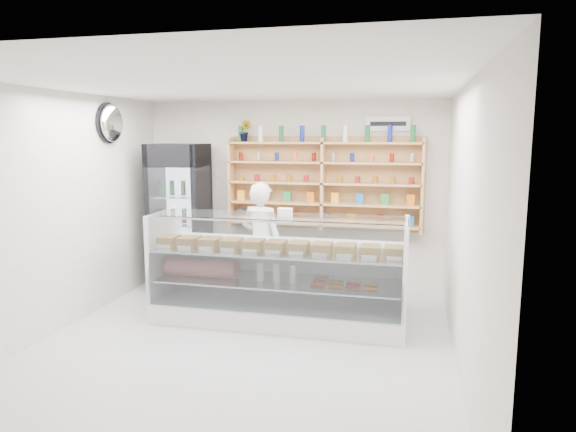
# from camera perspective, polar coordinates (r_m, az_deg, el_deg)

# --- Properties ---
(room) EXTENTS (5.00, 5.00, 5.00)m
(room) POSITION_cam_1_polar(r_m,az_deg,el_deg) (5.38, -5.51, -0.56)
(room) COLOR #B7B7BC
(room) RESTS_ON ground
(display_counter) EXTENTS (3.08, 0.92, 1.34)m
(display_counter) POSITION_cam_1_polar(r_m,az_deg,el_deg) (6.38, -1.10, -8.58)
(display_counter) COLOR white
(display_counter) RESTS_ON floor
(shop_worker) EXTENTS (0.69, 0.54, 1.67)m
(shop_worker) POSITION_cam_1_polar(r_m,az_deg,el_deg) (7.01, -2.96, -3.01)
(shop_worker) COLOR silver
(shop_worker) RESTS_ON floor
(drinks_cooler) EXTENTS (0.84, 0.82, 2.17)m
(drinks_cooler) POSITION_cam_1_polar(r_m,az_deg,el_deg) (7.82, -11.92, -0.08)
(drinks_cooler) COLOR black
(drinks_cooler) RESTS_ON floor
(wall_shelving) EXTENTS (2.84, 0.28, 1.33)m
(wall_shelving) POSITION_cam_1_polar(r_m,az_deg,el_deg) (7.49, 3.91, 3.61)
(wall_shelving) COLOR tan
(wall_shelving) RESTS_ON back_wall
(potted_plant) EXTENTS (0.18, 0.15, 0.31)m
(potted_plant) POSITION_cam_1_polar(r_m,az_deg,el_deg) (7.74, -4.82, 9.39)
(potted_plant) COLOR #1E6626
(potted_plant) RESTS_ON wall_shelving
(security_mirror) EXTENTS (0.15, 0.50, 0.50)m
(security_mirror) POSITION_cam_1_polar(r_m,az_deg,el_deg) (7.34, -18.98, 9.74)
(security_mirror) COLOR silver
(security_mirror) RESTS_ON left_wall
(wall_sign) EXTENTS (0.62, 0.03, 0.20)m
(wall_sign) POSITION_cam_1_polar(r_m,az_deg,el_deg) (7.50, 11.05, 10.02)
(wall_sign) COLOR white
(wall_sign) RESTS_ON back_wall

